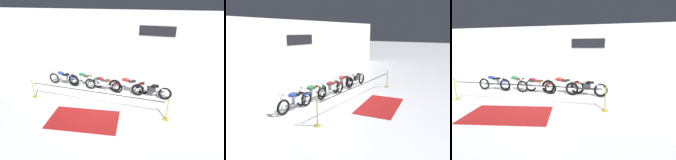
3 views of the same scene
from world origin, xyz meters
The scene contains 10 objects.
ground_plane centered at (0.00, 0.00, 0.00)m, with size 120.00×120.00×0.00m, color silver.
back_wall centered at (0.01, 5.12, 2.10)m, with size 28.00×0.29×4.20m.
motorcycle_blue_0 centered at (-2.69, 0.53, 0.47)m, with size 2.08×0.62×0.92m.
motorcycle_green_1 centered at (-1.32, 0.71, 0.46)m, with size 2.30×0.62×0.92m.
motorcycle_maroon_2 centered at (-0.08, 0.45, 0.46)m, with size 2.30×0.62×0.91m.
motorcycle_red_3 centered at (1.37, 0.66, 0.46)m, with size 2.34×0.62×0.95m.
motorcycle_silver_4 centered at (2.64, 0.46, 0.45)m, with size 2.16×0.62×0.93m.
stanchion_far_left centered at (-1.22, -1.31, 0.69)m, with size 6.91×0.28×1.05m.
stanchion_mid_left centered at (3.48, -1.31, 0.36)m, with size 0.28×0.28×1.05m.
floor_banner centered at (-0.04, -2.36, 0.00)m, with size 3.10×1.68×0.01m, color maroon.
Camera 2 is at (-9.28, -6.14, 3.46)m, focal length 35.00 mm.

